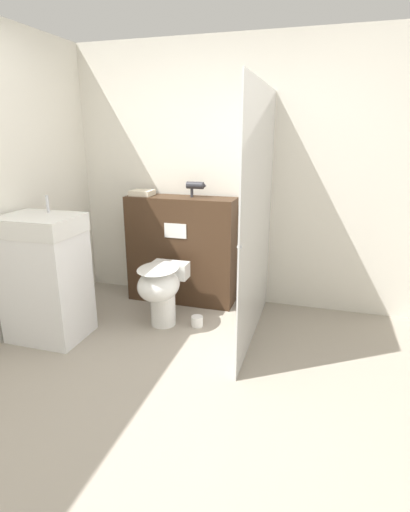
{
  "coord_description": "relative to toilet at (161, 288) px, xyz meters",
  "views": [
    {
      "loc": [
        0.92,
        -1.77,
        1.65
      ],
      "look_at": [
        0.02,
        1.21,
        0.69
      ],
      "focal_mm": 28.0,
      "sensor_mm": 36.0,
      "label": 1
    }
  ],
  "objects": [
    {
      "name": "sink_vanity",
      "position": [
        -0.83,
        -0.44,
        0.16
      ],
      "size": [
        0.61,
        0.48,
        1.18
      ],
      "color": "white",
      "rests_on": "ground_plane"
    },
    {
      "name": "hair_drier",
      "position": [
        0.12,
        0.62,
        0.81
      ],
      "size": [
        0.19,
        0.07,
        0.15
      ],
      "color": "#2D2D33",
      "rests_on": "partition_panel"
    },
    {
      "name": "shower_glass",
      "position": [
        0.81,
        0.07,
        0.64
      ],
      "size": [
        0.04,
        1.43,
        2.01
      ],
      "color": "silver",
      "rests_on": "ground_plane"
    },
    {
      "name": "ground_plane",
      "position": [
        0.39,
        -1.23,
        -0.36
      ],
      "size": [
        12.0,
        12.0,
        0.0
      ],
      "primitive_type": "plane",
      "color": "#9E9384"
    },
    {
      "name": "partition_panel",
      "position": [
        -0.03,
        0.6,
        0.17
      ],
      "size": [
        1.08,
        0.32,
        1.07
      ],
      "color": "#3D2819",
      "rests_on": "ground_plane"
    },
    {
      "name": "toilet",
      "position": [
        0.0,
        0.0,
        0.0
      ],
      "size": [
        0.35,
        0.58,
        0.57
      ],
      "color": "white",
      "rests_on": "ground_plane"
    },
    {
      "name": "spare_toilet_roll",
      "position": [
        0.3,
        0.08,
        -0.32
      ],
      "size": [
        0.1,
        0.1,
        0.09
      ],
      "color": "white",
      "rests_on": "ground_plane"
    },
    {
      "name": "folded_towel",
      "position": [
        -0.42,
        0.58,
        0.73
      ],
      "size": [
        0.21,
        0.19,
        0.05
      ],
      "color": "beige",
      "rests_on": "partition_panel"
    },
    {
      "name": "wall_back",
      "position": [
        0.39,
        0.82,
        0.89
      ],
      "size": [
        8.0,
        0.06,
        2.5
      ],
      "color": "silver",
      "rests_on": "ground_plane"
    }
  ]
}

